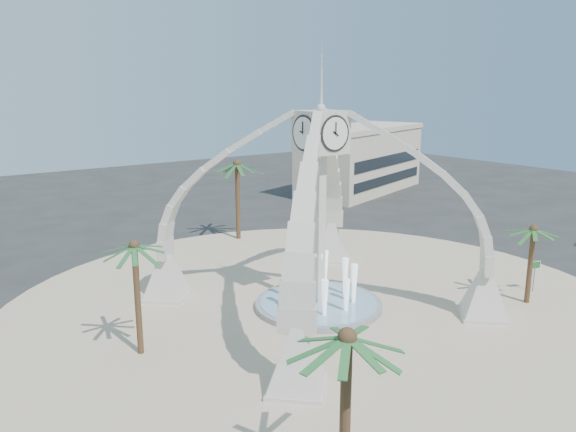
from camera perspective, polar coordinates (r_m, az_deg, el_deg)
ground at (r=36.00m, az=3.11°, el=-9.30°), size 140.00×140.00×0.00m
plaza at (r=35.99m, az=3.11°, el=-9.26°), size 40.00×40.00×0.06m
clock_tower at (r=34.06m, az=3.24°, el=0.85°), size 17.94×17.94×16.30m
fountain at (r=35.89m, az=3.12°, el=-8.87°), size 8.00×8.00×3.62m
building_ne at (r=74.76m, az=7.43°, el=5.79°), size 21.87×14.17×8.60m
palm_east at (r=38.40m, az=23.70°, el=-1.33°), size 4.41×4.41×5.60m
palm_west at (r=29.16m, az=-15.35°, el=-3.08°), size 3.94×3.94×6.56m
palm_north at (r=50.26m, az=-5.20°, el=5.20°), size 5.67×5.67×7.77m
palm_south at (r=18.23m, az=6.03°, el=-12.43°), size 4.82×4.82×6.73m
street_sign at (r=41.51m, az=23.78°, el=-4.95°), size 0.81×0.29×2.30m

